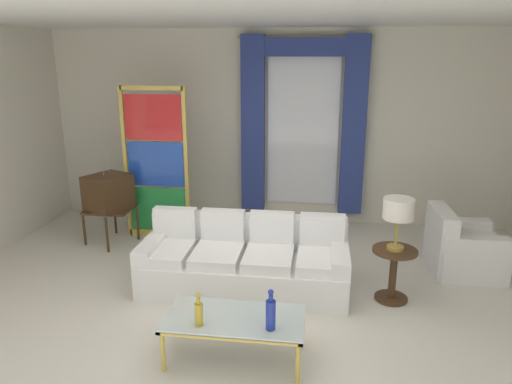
{
  "coord_description": "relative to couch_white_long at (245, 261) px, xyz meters",
  "views": [
    {
      "loc": [
        0.72,
        -4.46,
        2.6
      ],
      "look_at": [
        -0.03,
        0.9,
        1.05
      ],
      "focal_mm": 33.58,
      "sensor_mm": 36.0,
      "label": 1
    }
  ],
  "objects": [
    {
      "name": "table_lamp_brass",
      "position": [
        1.65,
        -0.1,
        0.72
      ],
      "size": [
        0.32,
        0.32,
        0.57
      ],
      "color": "#B29338",
      "rests_on": "round_side_table"
    },
    {
      "name": "armchair_white",
      "position": [
        2.57,
        0.75,
        -0.02
      ],
      "size": [
        0.84,
        0.84,
        0.8
      ],
      "color": "white",
      "rests_on": "ground"
    },
    {
      "name": "ceiling_slab",
      "position": [
        0.11,
        0.23,
        2.71
      ],
      "size": [
        8.0,
        7.6,
        0.04
      ],
      "primitive_type": "cube",
      "color": "white"
    },
    {
      "name": "wall_rear",
      "position": [
        0.11,
        2.49,
        1.19
      ],
      "size": [
        8.0,
        0.12,
        3.0
      ],
      "primitive_type": "cube",
      "color": "silver",
      "rests_on": "ground"
    },
    {
      "name": "stained_glass_divider",
      "position": [
        -1.51,
        1.38,
        0.75
      ],
      "size": [
        0.95,
        0.05,
        2.2
      ],
      "color": "gold",
      "rests_on": "ground"
    },
    {
      "name": "coffee_table",
      "position": [
        0.13,
        -1.39,
        0.07
      ],
      "size": [
        1.22,
        0.6,
        0.41
      ],
      "color": "silver",
      "rests_on": "ground"
    },
    {
      "name": "couch_white_long",
      "position": [
        0.0,
        0.0,
        0.0
      ],
      "size": [
        2.34,
        0.93,
        0.86
      ],
      "color": "white",
      "rests_on": "ground"
    },
    {
      "name": "bottle_crystal_tall",
      "position": [
        0.46,
        -1.54,
        0.25
      ],
      "size": [
        0.08,
        0.08,
        0.36
      ],
      "color": "navy",
      "rests_on": "coffee_table"
    },
    {
      "name": "bottle_blue_decanter",
      "position": [
        -0.14,
        -1.56,
        0.22
      ],
      "size": [
        0.07,
        0.07,
        0.3
      ],
      "color": "gold",
      "rests_on": "coffee_table"
    },
    {
      "name": "curtained_window",
      "position": [
        0.52,
        2.32,
        1.44
      ],
      "size": [
        2.0,
        0.17,
        2.7
      ],
      "color": "white",
      "rests_on": "ground"
    },
    {
      "name": "round_side_table",
      "position": [
        1.65,
        -0.1,
        0.05
      ],
      "size": [
        0.48,
        0.48,
        0.59
      ],
      "color": "#472D19",
      "rests_on": "ground"
    },
    {
      "name": "ground_plane",
      "position": [
        0.11,
        -0.57,
        -0.31
      ],
      "size": [
        16.0,
        16.0,
        0.0
      ],
      "primitive_type": "plane",
      "color": "silver"
    },
    {
      "name": "vintage_tv",
      "position": [
        -2.12,
        1.07,
        0.42
      ],
      "size": [
        0.71,
        0.75,
        1.35
      ],
      "color": "#472D19",
      "rests_on": "ground"
    },
    {
      "name": "peacock_figurine",
      "position": [
        -1.21,
        0.97,
        -0.09
      ],
      "size": [
        0.44,
        0.6,
        0.5
      ],
      "color": "beige",
      "rests_on": "ground"
    }
  ]
}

